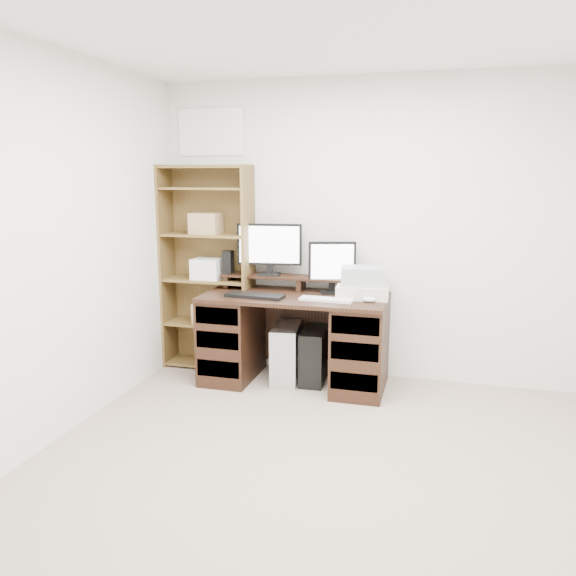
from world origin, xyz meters
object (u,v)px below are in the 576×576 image
at_px(monitor_small, 332,265).
at_px(bookshelf, 208,266).
at_px(tower_black, 314,355).
at_px(printer, 363,291).
at_px(tower_silver, 286,353).
at_px(desk, 295,337).
at_px(monitor_wide, 269,246).

distance_m(monitor_small, bookshelf, 1.12).
distance_m(tower_black, bookshelf, 1.22).
distance_m(monitor_small, tower_black, 0.77).
xyz_separation_m(tower_black, bookshelf, (-1.00, 0.14, 0.69)).
distance_m(monitor_small, printer, 0.35).
bearing_deg(tower_silver, tower_black, 3.53).
distance_m(desk, monitor_small, 0.68).
bearing_deg(desk, monitor_wide, 143.37).
xyz_separation_m(monitor_small, tower_silver, (-0.35, -0.14, -0.74)).
xyz_separation_m(printer, tower_silver, (-0.63, -0.02, -0.56)).
height_order(monitor_small, bookshelf, bookshelf).
bearing_deg(desk, tower_black, 26.81).
distance_m(monitor_small, tower_silver, 0.83).
xyz_separation_m(desk, printer, (0.55, 0.05, 0.41)).
bearing_deg(tower_silver, desk, -28.75).
xyz_separation_m(desk, tower_silver, (-0.08, 0.03, -0.15)).
bearing_deg(monitor_wide, monitor_small, -11.07).
bearing_deg(printer, monitor_wide, 165.37).
relative_size(desk, tower_silver, 3.13).
relative_size(monitor_small, printer, 1.05).
height_order(tower_silver, bookshelf, bookshelf).
relative_size(tower_black, bookshelf, 0.25).
bearing_deg(monitor_wide, desk, -44.23).
distance_m(monitor_wide, monitor_small, 0.57).
xyz_separation_m(monitor_wide, printer, (0.83, -0.16, -0.31)).
relative_size(monitor_wide, tower_silver, 1.15).
relative_size(desk, monitor_wide, 2.71).
relative_size(monitor_wide, tower_black, 1.21).
height_order(monitor_small, tower_silver, monitor_small).
distance_m(desk, printer, 0.69).
relative_size(desk, bookshelf, 0.83).
distance_m(printer, tower_black, 0.70).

